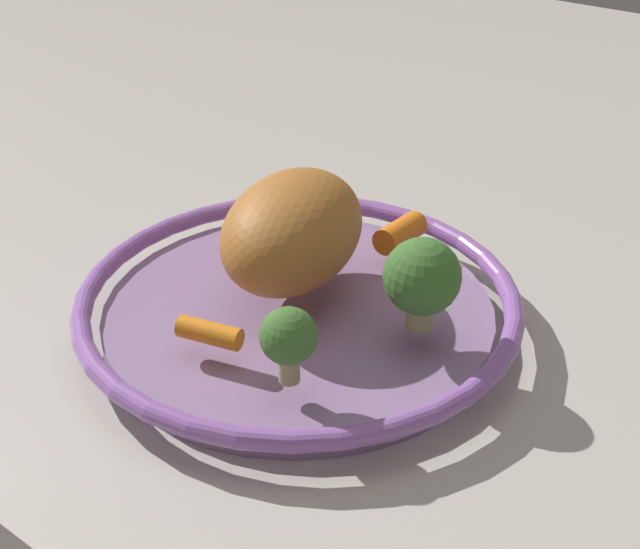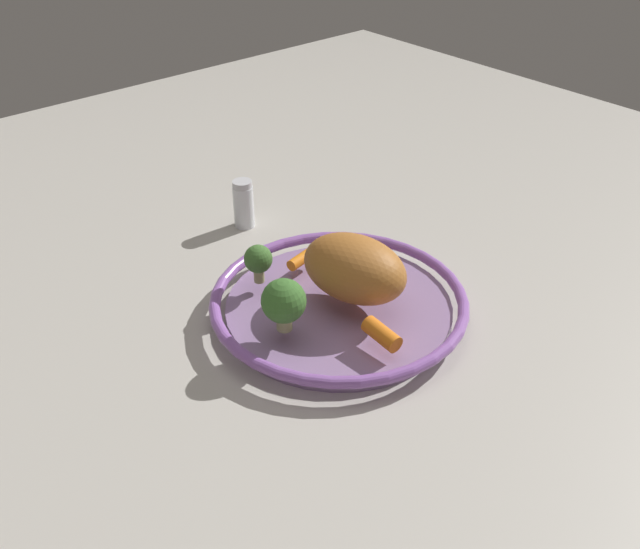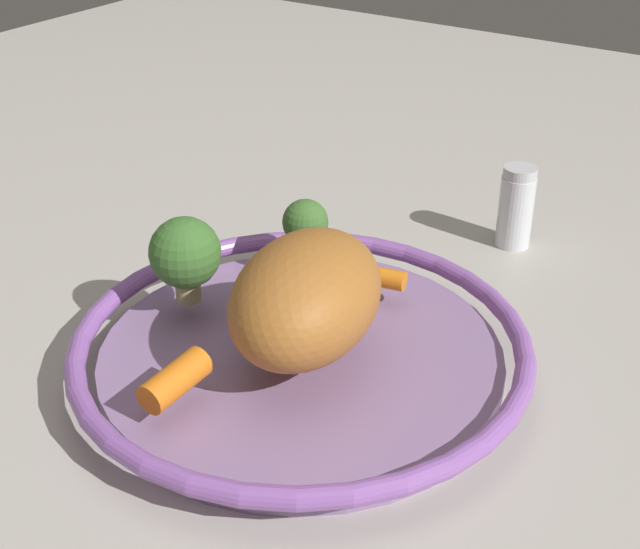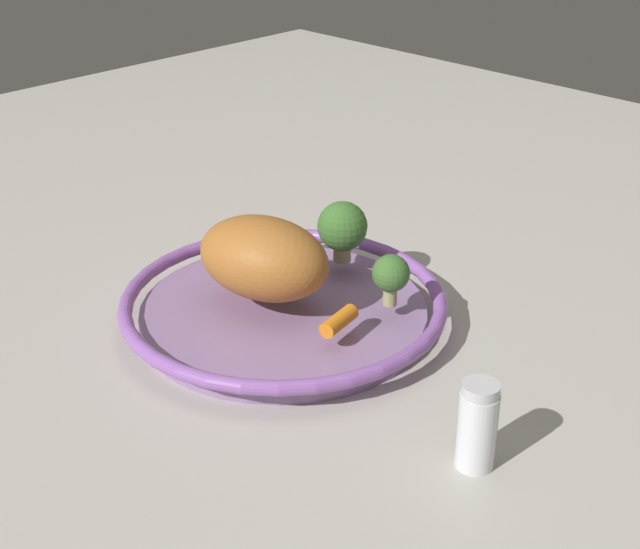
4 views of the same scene
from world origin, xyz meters
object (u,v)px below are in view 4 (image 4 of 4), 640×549
at_px(baby_carrot_right, 236,246).
at_px(serving_bowl, 284,308).
at_px(roast_chicken_piece, 264,258).
at_px(broccoli_floret_mid, 391,275).
at_px(broccoli_floret_edge, 342,227).
at_px(salt_shaker, 477,426).
at_px(baby_carrot_near_rim, 339,321).

bearing_deg(baby_carrot_right, serving_bowl, -104.31).
xyz_separation_m(roast_chicken_piece, baby_carrot_right, (0.04, 0.09, -0.03)).
bearing_deg(serving_bowl, broccoli_floret_mid, -57.32).
bearing_deg(roast_chicken_piece, broccoli_floret_edge, -1.53).
height_order(serving_bowl, salt_shaker, salt_shaker).
bearing_deg(baby_carrot_near_rim, salt_shaker, -101.43).
bearing_deg(baby_carrot_near_rim, broccoli_floret_mid, -2.92).
height_order(roast_chicken_piece, baby_carrot_near_rim, roast_chicken_piece).
bearing_deg(serving_bowl, roast_chicken_piece, 137.01).
relative_size(serving_bowl, broccoli_floret_mid, 6.24).
distance_m(roast_chicken_piece, broccoli_floret_edge, 0.11).
relative_size(baby_carrot_right, broccoli_floret_edge, 0.72).
bearing_deg(broccoli_floret_mid, roast_chicken_piece, 124.79).
bearing_deg(salt_shaker, roast_chicken_piece, 83.10).
bearing_deg(serving_bowl, baby_carrot_right, 75.69).
distance_m(roast_chicken_piece, baby_carrot_near_rim, 0.11).
relative_size(baby_carrot_near_rim, broccoli_floret_edge, 0.67).
xyz_separation_m(broccoli_floret_edge, broccoli_floret_mid, (-0.04, -0.10, -0.01)).
bearing_deg(roast_chicken_piece, salt_shaker, -96.90).
bearing_deg(baby_carrot_right, broccoli_floret_edge, -52.91).
distance_m(baby_carrot_right, baby_carrot_near_rim, 0.20).
relative_size(roast_chicken_piece, broccoli_floret_mid, 2.65).
distance_m(serving_bowl, salt_shaker, 0.29).
xyz_separation_m(baby_carrot_near_rim, broccoli_floret_mid, (0.07, -0.00, 0.03)).
bearing_deg(baby_carrot_right, baby_carrot_near_rim, -101.00).
bearing_deg(baby_carrot_right, roast_chicken_piece, -113.95).
height_order(baby_carrot_right, baby_carrot_near_rim, baby_carrot_right).
height_order(baby_carrot_near_rim, broccoli_floret_mid, broccoli_floret_mid).
bearing_deg(roast_chicken_piece, serving_bowl, -42.99).
relative_size(serving_bowl, roast_chicken_piece, 2.36).
xyz_separation_m(serving_bowl, baby_carrot_near_rim, (-0.01, -0.09, 0.02)).
bearing_deg(roast_chicken_piece, baby_carrot_right, 66.05).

